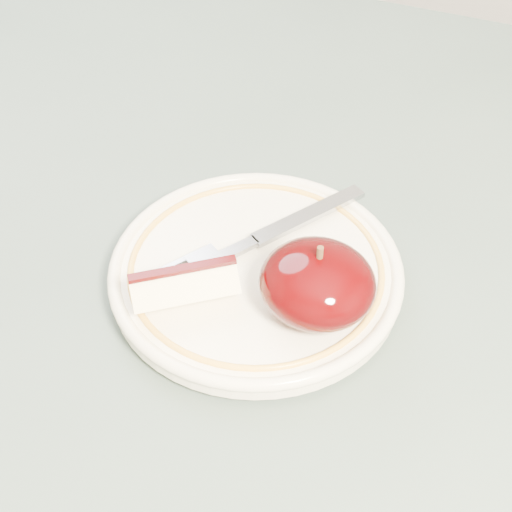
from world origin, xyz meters
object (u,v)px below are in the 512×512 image
at_px(apple_half, 317,283).
at_px(fork, 253,242).
at_px(table, 221,352).
at_px(plate, 256,271).

xyz_separation_m(apple_half, fork, (-0.06, 0.03, -0.02)).
height_order(table, apple_half, apple_half).
relative_size(table, fork, 5.57).
distance_m(apple_half, fork, 0.07).
xyz_separation_m(plate, apple_half, (0.05, -0.02, 0.03)).
height_order(plate, fork, fork).
relative_size(table, plate, 4.58).
height_order(apple_half, fork, apple_half).
bearing_deg(fork, apple_half, -89.10).
relative_size(apple_half, fork, 0.45).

